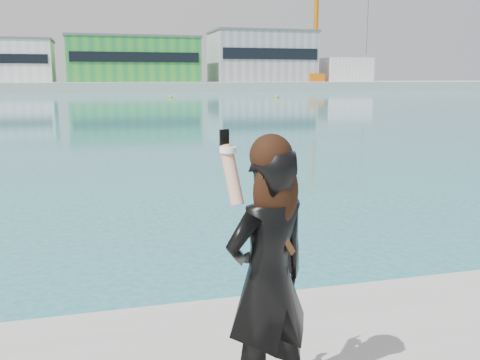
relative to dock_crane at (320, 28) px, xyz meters
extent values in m
cube|color=#9E9E99|center=(-53.20, 8.00, -14.07)|extent=(320.00, 40.00, 2.00)
cube|color=#208238|center=(-45.20, 6.00, -8.07)|extent=(30.00, 16.00, 10.00)
cube|color=black|center=(-45.20, -2.10, -7.57)|extent=(28.50, 0.20, 2.20)
cube|color=#59595B|center=(-45.20, 6.00, -2.82)|extent=(30.60, 16.32, 0.50)
cube|color=gray|center=(-13.20, 6.00, -7.07)|extent=(25.00, 15.00, 12.00)
cube|color=black|center=(-13.20, -1.60, -6.47)|extent=(23.75, 0.20, 2.64)
cube|color=#59595B|center=(-13.20, 6.00, -0.82)|extent=(25.50, 15.30, 0.50)
cube|color=silver|center=(8.80, 4.00, -10.07)|extent=(12.00, 10.00, 6.00)
cube|color=orange|center=(-1.20, 0.00, -12.07)|extent=(4.00, 4.00, 2.00)
cylinder|color=orange|center=(-1.20, 0.00, -0.07)|extent=(1.20, 1.20, 22.00)
cylinder|color=black|center=(12.80, 0.00, 1.93)|extent=(0.10, 0.10, 16.00)
cylinder|color=silver|center=(-31.20, -1.00, -9.07)|extent=(0.16, 0.16, 8.00)
cube|color=#C3380B|center=(-30.60, -1.00, -5.67)|extent=(1.20, 0.04, 0.80)
sphere|color=#E4B10C|center=(-43.47, -44.20, -15.07)|extent=(0.50, 0.50, 0.50)
sphere|color=#E4B10C|center=(-27.92, -48.53, -15.07)|extent=(0.50, 0.50, 0.50)
imported|color=black|center=(-53.88, -122.83, -13.37)|extent=(0.76, 0.63, 1.80)
sphere|color=black|center=(-53.87, -122.85, -12.53)|extent=(0.28, 0.28, 0.28)
ellipsoid|color=black|center=(-53.86, -122.90, -12.75)|extent=(0.30, 0.16, 0.48)
cylinder|color=tan|center=(-54.12, -122.82, -12.65)|extent=(0.15, 0.23, 0.39)
cylinder|color=white|center=(-54.13, -122.78, -12.49)|extent=(0.11, 0.11, 0.04)
cube|color=black|center=(-54.15, -122.74, -12.43)|extent=(0.07, 0.04, 0.13)
cube|color=#4C2D14|center=(-53.82, -122.90, -13.01)|extent=(0.24, 0.10, 0.37)
camera|label=1|loc=(-54.94, -126.01, -12.04)|focal=40.00mm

